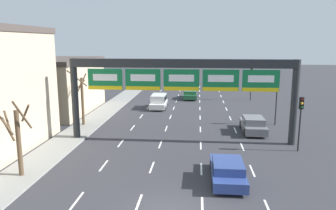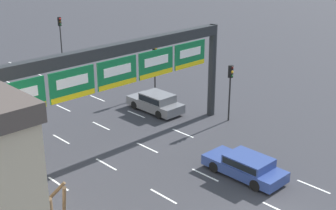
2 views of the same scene
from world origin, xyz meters
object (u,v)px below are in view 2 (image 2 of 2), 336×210
(traffic_light_near_gantry, at_px, (230,81))
(traffic_light_mid_block, at_px, (155,58))
(sign_gantry, at_px, (114,70))
(car_grey, at_px, (156,102))
(traffic_light_far_end, at_px, (60,31))
(car_blue, at_px, (246,165))

(traffic_light_near_gantry, relative_size, traffic_light_mid_block, 0.94)
(sign_gantry, bearing_deg, car_grey, 27.87)
(sign_gantry, height_order, traffic_light_mid_block, sign_gantry)
(traffic_light_near_gantry, height_order, traffic_light_far_end, traffic_light_far_end)
(sign_gantry, bearing_deg, car_blue, -67.43)
(car_blue, distance_m, traffic_light_mid_block, 15.54)
(traffic_light_near_gantry, bearing_deg, traffic_light_mid_block, 89.26)
(car_blue, distance_m, traffic_light_near_gantry, 8.71)
(traffic_light_near_gantry, relative_size, traffic_light_far_end, 0.86)
(car_grey, relative_size, traffic_light_near_gantry, 1.12)
(car_grey, xyz_separation_m, traffic_light_mid_block, (2.69, 3.02, 2.43))
(car_blue, height_order, traffic_light_far_end, traffic_light_far_end)
(traffic_light_near_gantry, xyz_separation_m, traffic_light_far_end, (-0.18, 22.30, 0.45))
(sign_gantry, distance_m, traffic_light_mid_block, 11.42)
(car_blue, relative_size, traffic_light_mid_block, 1.08)
(traffic_light_near_gantry, xyz_separation_m, traffic_light_mid_block, (0.11, 8.14, 0.19))
(sign_gantry, distance_m, traffic_light_near_gantry, 9.52)
(sign_gantry, relative_size, traffic_light_far_end, 3.83)
(sign_gantry, xyz_separation_m, traffic_light_mid_block, (9.18, 6.45, -2.15))
(car_blue, distance_m, traffic_light_far_end, 28.98)
(traffic_light_near_gantry, bearing_deg, car_blue, -134.49)
(traffic_light_near_gantry, distance_m, traffic_light_far_end, 22.30)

